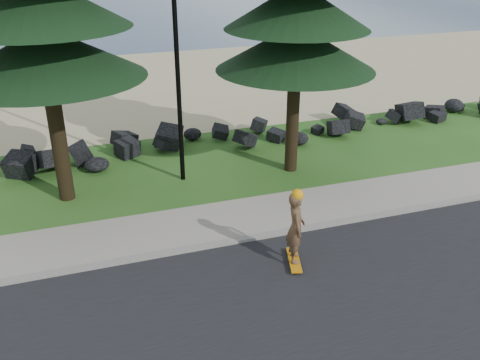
{
  "coord_description": "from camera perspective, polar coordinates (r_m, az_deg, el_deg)",
  "views": [
    {
      "loc": [
        -3.14,
        -11.78,
        7.18
      ],
      "look_at": [
        0.82,
        0.0,
        1.28
      ],
      "focal_mm": 40.0,
      "sensor_mm": 36.0,
      "label": 1
    }
  ],
  "objects": [
    {
      "name": "kerb",
      "position": [
        13.38,
        -2.11,
        -6.8
      ],
      "size": [
        160.0,
        0.2,
        0.1
      ],
      "primitive_type": "cube",
      "color": "gray",
      "rests_on": "ground"
    },
    {
      "name": "seawall_boulders",
      "position": [
        19.07,
        -7.73,
        3.04
      ],
      "size": [
        60.0,
        2.4,
        1.1
      ],
      "primitive_type": null,
      "color": "black",
      "rests_on": "ground"
    },
    {
      "name": "road",
      "position": [
        10.69,
        3.68,
        -16.77
      ],
      "size": [
        160.0,
        7.0,
        0.02
      ],
      "primitive_type": "cube",
      "color": "black",
      "rests_on": "ground"
    },
    {
      "name": "lamp_post",
      "position": [
        15.61,
        -6.81,
        13.98
      ],
      "size": [
        0.25,
        0.14,
        8.14
      ],
      "color": "black",
      "rests_on": "ground"
    },
    {
      "name": "sidewalk",
      "position": [
        14.3,
        -3.38,
        -4.6
      ],
      "size": [
        160.0,
        2.0,
        0.08
      ],
      "primitive_type": "cube",
      "color": "gray",
      "rests_on": "ground"
    },
    {
      "name": "ocean",
      "position": [
        63.27,
        -16.43,
        17.92
      ],
      "size": [
        160.0,
        58.0,
        0.01
      ],
      "primitive_type": "cube",
      "color": "#364C67",
      "rests_on": "ground"
    },
    {
      "name": "beach_sand",
      "position": [
        27.43,
        -11.51,
        9.72
      ],
      "size": [
        160.0,
        15.0,
        0.01
      ],
      "primitive_type": "cube",
      "color": "tan",
      "rests_on": "ground"
    },
    {
      "name": "skateboarder",
      "position": [
        12.29,
        5.96,
        -5.09
      ],
      "size": [
        0.57,
        1.07,
        1.93
      ],
      "rotation": [
        0.0,
        0.0,
        1.29
      ],
      "color": "orange",
      "rests_on": "ground"
    },
    {
      "name": "ground",
      "position": [
        14.15,
        -3.16,
        -5.13
      ],
      "size": [
        160.0,
        160.0,
        0.0
      ],
      "primitive_type": "plane",
      "color": "#26581B",
      "rests_on": "ground"
    }
  ]
}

